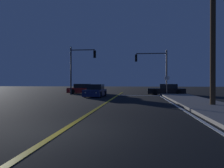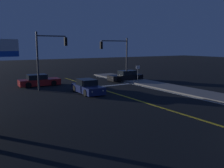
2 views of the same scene
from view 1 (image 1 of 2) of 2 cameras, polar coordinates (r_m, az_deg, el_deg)
The scene contains 12 objects.
ground_plane at distance 7.41m, azimuth -12.75°, elevation -11.55°, with size 160.00×160.00×0.00m, color black.
sidewalk_right at distance 18.24m, azimuth 20.31°, elevation -4.22°, with size 3.20×38.91×0.15m, color gray.
lane_line_center at distance 17.88m, azimuth -1.23°, elevation -4.51°, with size 0.20×36.75×0.01m, color gold.
lane_line_edge_right at distance 17.89m, azimuth 14.53°, elevation -4.51°, with size 0.16×36.75×0.01m, color white.
stop_bar at distance 27.01m, azimuth 6.85°, elevation -2.85°, with size 5.14×0.50×0.01m, color white.
car_side_waiting_red at distance 32.01m, azimuth -6.98°, elevation -1.32°, with size 4.64×1.94×1.34m.
car_lead_oncoming_navy at distance 24.74m, azimuth -4.13°, elevation -1.81°, with size 1.95×4.42×1.34m.
car_distant_tail_black at distance 29.71m, azimuth 13.38°, elevation -1.45°, with size 4.70×1.93×1.34m.
traffic_signal_near_right at distance 29.42m, azimuth 10.58°, elevation 4.68°, with size 4.02×0.28×5.59m.
traffic_signal_far_left at distance 28.88m, azimuth -8.07°, elevation 5.15°, with size 3.25×0.28×5.97m.
utility_pole_right at distance 16.16m, azimuth 23.78°, elevation 14.37°, with size 1.43×0.33×10.62m.
street_sign_corner at distance 26.66m, azimuth 13.48°, elevation 0.38°, with size 0.56×0.06×2.27m.
Camera 1 is at (2.39, -6.84, 1.53)m, focal length 36.82 mm.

